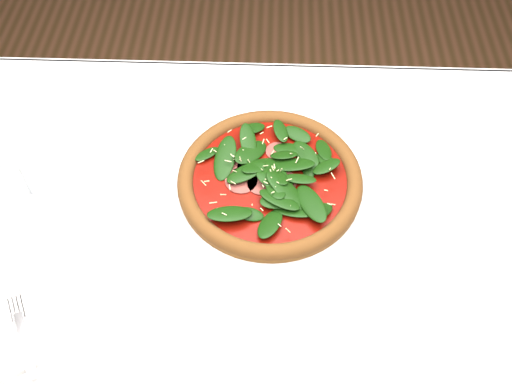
{
  "coord_description": "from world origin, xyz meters",
  "views": [
    {
      "loc": [
        0.03,
        -0.5,
        1.52
      ],
      "look_at": [
        0.01,
        0.06,
        0.77
      ],
      "focal_mm": 40.0,
      "sensor_mm": 36.0,
      "label": 1
    }
  ],
  "objects_px": {
    "wine_glass": "(7,143)",
    "napkin": "(27,347)",
    "pizza": "(270,178)",
    "plate": "(270,185)"
  },
  "relations": [
    {
      "from": "plate",
      "to": "pizza",
      "type": "xyz_separation_m",
      "value": [
        0.0,
        0.0,
        0.02
      ]
    },
    {
      "from": "wine_glass",
      "to": "napkin",
      "type": "height_order",
      "value": "wine_glass"
    },
    {
      "from": "wine_glass",
      "to": "napkin",
      "type": "bearing_deg",
      "value": -76.38
    },
    {
      "from": "napkin",
      "to": "wine_glass",
      "type": "bearing_deg",
      "value": 103.62
    },
    {
      "from": "napkin",
      "to": "pizza",
      "type": "bearing_deg",
      "value": 41.41
    },
    {
      "from": "pizza",
      "to": "napkin",
      "type": "xyz_separation_m",
      "value": [
        -0.33,
        -0.29,
        -0.02
      ]
    },
    {
      "from": "wine_glass",
      "to": "napkin",
      "type": "xyz_separation_m",
      "value": [
        0.06,
        -0.27,
        -0.12
      ]
    },
    {
      "from": "wine_glass",
      "to": "pizza",
      "type": "bearing_deg",
      "value": 3.65
    },
    {
      "from": "plate",
      "to": "pizza",
      "type": "distance_m",
      "value": 0.02
    },
    {
      "from": "pizza",
      "to": "napkin",
      "type": "distance_m",
      "value": 0.44
    }
  ]
}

